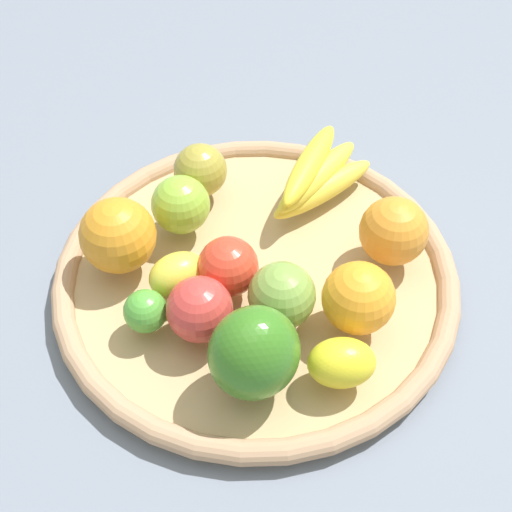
{
  "coord_description": "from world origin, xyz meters",
  "views": [
    {
      "loc": [
        0.34,
        0.39,
        0.64
      ],
      "look_at": [
        0.0,
        0.0,
        0.05
      ],
      "focal_mm": 49.98,
      "sensor_mm": 36.0,
      "label": 1
    }
  ],
  "objects_px": {
    "bell_pepper": "(254,353)",
    "apple_2": "(200,309)",
    "orange_2": "(118,235)",
    "lemon_0": "(178,274)",
    "apple_1": "(231,269)",
    "lime_0": "(145,311)",
    "apple_3": "(282,295)",
    "orange_0": "(359,298)",
    "lemon_1": "(342,363)",
    "orange_1": "(394,231)",
    "apple_4": "(200,170)",
    "banana_bunch": "(317,177)",
    "apple_0": "(181,205)"
  },
  "relations": [
    {
      "from": "apple_1",
      "to": "orange_2",
      "type": "xyz_separation_m",
      "value": [
        0.07,
        -0.11,
        0.01
      ]
    },
    {
      "from": "bell_pepper",
      "to": "orange_0",
      "type": "height_order",
      "value": "bell_pepper"
    },
    {
      "from": "bell_pepper",
      "to": "apple_3",
      "type": "height_order",
      "value": "bell_pepper"
    },
    {
      "from": "bell_pepper",
      "to": "lime_0",
      "type": "height_order",
      "value": "bell_pepper"
    },
    {
      "from": "apple_1",
      "to": "lime_0",
      "type": "relative_size",
      "value": 1.43
    },
    {
      "from": "bell_pepper",
      "to": "lemon_0",
      "type": "distance_m",
      "value": 0.15
    },
    {
      "from": "apple_4",
      "to": "bell_pepper",
      "type": "bearing_deg",
      "value": 62.2
    },
    {
      "from": "banana_bunch",
      "to": "orange_2",
      "type": "height_order",
      "value": "orange_2"
    },
    {
      "from": "apple_2",
      "to": "lemon_0",
      "type": "distance_m",
      "value": 0.06
    },
    {
      "from": "orange_2",
      "to": "lime_0",
      "type": "relative_size",
      "value": 1.84
    },
    {
      "from": "apple_0",
      "to": "lime_0",
      "type": "distance_m",
      "value": 0.15
    },
    {
      "from": "apple_4",
      "to": "lemon_1",
      "type": "distance_m",
      "value": 0.3
    },
    {
      "from": "orange_0",
      "to": "lemon_1",
      "type": "xyz_separation_m",
      "value": [
        0.06,
        0.04,
        -0.01
      ]
    },
    {
      "from": "orange_0",
      "to": "lemon_0",
      "type": "relative_size",
      "value": 1.18
    },
    {
      "from": "orange_2",
      "to": "lemon_0",
      "type": "relative_size",
      "value": 1.31
    },
    {
      "from": "orange_0",
      "to": "lime_0",
      "type": "bearing_deg",
      "value": -39.79
    },
    {
      "from": "apple_1",
      "to": "lemon_1",
      "type": "xyz_separation_m",
      "value": [
        -0.01,
        0.15,
        -0.01
      ]
    },
    {
      "from": "apple_0",
      "to": "apple_2",
      "type": "height_order",
      "value": "same"
    },
    {
      "from": "orange_2",
      "to": "bell_pepper",
      "type": "bearing_deg",
      "value": 92.07
    },
    {
      "from": "orange_0",
      "to": "lime_0",
      "type": "relative_size",
      "value": 1.65
    },
    {
      "from": "orange_2",
      "to": "apple_4",
      "type": "bearing_deg",
      "value": -166.8
    },
    {
      "from": "apple_1",
      "to": "orange_2",
      "type": "relative_size",
      "value": 0.78
    },
    {
      "from": "apple_2",
      "to": "orange_0",
      "type": "bearing_deg",
      "value": 142.9
    },
    {
      "from": "orange_1",
      "to": "apple_1",
      "type": "relative_size",
      "value": 1.17
    },
    {
      "from": "apple_2",
      "to": "lime_0",
      "type": "xyz_separation_m",
      "value": [
        0.04,
        -0.04,
        -0.01
      ]
    },
    {
      "from": "bell_pepper",
      "to": "apple_0",
      "type": "bearing_deg",
      "value": 87.32
    },
    {
      "from": "orange_2",
      "to": "lemon_1",
      "type": "height_order",
      "value": "orange_2"
    },
    {
      "from": "apple_2",
      "to": "lemon_1",
      "type": "distance_m",
      "value": 0.15
    },
    {
      "from": "bell_pepper",
      "to": "lemon_1",
      "type": "relative_size",
      "value": 1.51
    },
    {
      "from": "lemon_1",
      "to": "lemon_0",
      "type": "xyz_separation_m",
      "value": [
        0.05,
        -0.19,
        -0.0
      ]
    },
    {
      "from": "orange_1",
      "to": "apple_3",
      "type": "xyz_separation_m",
      "value": [
        0.15,
        -0.02,
        -0.0
      ]
    },
    {
      "from": "apple_3",
      "to": "lemon_1",
      "type": "relative_size",
      "value": 1.05
    },
    {
      "from": "orange_0",
      "to": "orange_2",
      "type": "relative_size",
      "value": 0.9
    },
    {
      "from": "apple_4",
      "to": "orange_0",
      "type": "relative_size",
      "value": 0.86
    },
    {
      "from": "apple_1",
      "to": "lime_0",
      "type": "xyz_separation_m",
      "value": [
        0.1,
        -0.02,
        -0.01
      ]
    },
    {
      "from": "orange_1",
      "to": "lemon_0",
      "type": "xyz_separation_m",
      "value": [
        0.21,
        -0.12,
        -0.01
      ]
    },
    {
      "from": "lemon_0",
      "to": "lime_0",
      "type": "height_order",
      "value": "lemon_0"
    },
    {
      "from": "apple_4",
      "to": "apple_3",
      "type": "relative_size",
      "value": 0.92
    },
    {
      "from": "apple_1",
      "to": "lemon_0",
      "type": "relative_size",
      "value": 1.02
    },
    {
      "from": "apple_1",
      "to": "apple_3",
      "type": "bearing_deg",
      "value": 103.68
    },
    {
      "from": "bell_pepper",
      "to": "apple_2",
      "type": "relative_size",
      "value": 1.48
    },
    {
      "from": "apple_4",
      "to": "orange_2",
      "type": "height_order",
      "value": "orange_2"
    },
    {
      "from": "apple_4",
      "to": "banana_bunch",
      "type": "distance_m",
      "value": 0.14
    },
    {
      "from": "orange_0",
      "to": "apple_2",
      "type": "bearing_deg",
      "value": -37.1
    },
    {
      "from": "orange_2",
      "to": "lemon_0",
      "type": "bearing_deg",
      "value": 107.88
    },
    {
      "from": "banana_bunch",
      "to": "lemon_1",
      "type": "distance_m",
      "value": 0.26
    },
    {
      "from": "banana_bunch",
      "to": "bell_pepper",
      "type": "distance_m",
      "value": 0.28
    },
    {
      "from": "orange_2",
      "to": "lime_0",
      "type": "distance_m",
      "value": 0.1
    },
    {
      "from": "orange_0",
      "to": "apple_3",
      "type": "distance_m",
      "value": 0.08
    },
    {
      "from": "bell_pepper",
      "to": "apple_2",
      "type": "distance_m",
      "value": 0.09
    }
  ]
}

